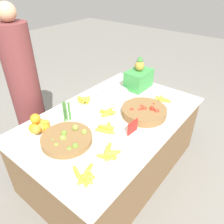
# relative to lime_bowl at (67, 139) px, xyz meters

# --- Properties ---
(ground_plane) EXTENTS (12.00, 12.00, 0.00)m
(ground_plane) POSITION_rel_lime_bowl_xyz_m (0.48, -0.06, -0.66)
(ground_plane) COLOR gray
(market_table) EXTENTS (1.69, 1.07, 0.63)m
(market_table) POSITION_rel_lime_bowl_xyz_m (0.48, -0.06, -0.34)
(market_table) COLOR brown
(market_table) RESTS_ON ground_plane
(lime_bowl) EXTENTS (0.39, 0.39, 0.09)m
(lime_bowl) POSITION_rel_lime_bowl_xyz_m (0.00, 0.00, 0.00)
(lime_bowl) COLOR olive
(lime_bowl) RESTS_ON market_table
(tomato_basket) EXTENTS (0.40, 0.40, 0.10)m
(tomato_basket) POSITION_rel_lime_bowl_xyz_m (0.68, -0.27, 0.01)
(tomato_basket) COLOR olive
(tomato_basket) RESTS_ON market_table
(orange_pile) EXTENTS (0.20, 0.18, 0.14)m
(orange_pile) POSITION_rel_lime_bowl_xyz_m (-0.04, 0.27, 0.03)
(orange_pile) COLOR orange
(orange_pile) RESTS_ON market_table
(metal_bowl) EXTENTS (0.32, 0.32, 0.07)m
(metal_bowl) POSITION_rel_lime_bowl_xyz_m (0.76, 0.15, 0.01)
(metal_bowl) COLOR silver
(metal_bowl) RESTS_ON market_table
(price_sign) EXTENTS (0.12, 0.01, 0.11)m
(price_sign) POSITION_rel_lime_bowl_xyz_m (0.40, -0.33, 0.03)
(price_sign) COLOR red
(price_sign) RESTS_ON market_table
(produce_crate) EXTENTS (0.30, 0.20, 0.36)m
(produce_crate) POSITION_rel_lime_bowl_xyz_m (1.11, 0.07, 0.09)
(produce_crate) COLOR green
(produce_crate) RESTS_ON market_table
(veg_bundle) EXTENTS (0.06, 0.06, 0.18)m
(veg_bundle) POSITION_rel_lime_bowl_xyz_m (0.20, 0.21, 0.06)
(veg_bundle) COLOR #4C8E42
(veg_bundle) RESTS_ON market_table
(banana_bunch_back_center) EXTENTS (0.13, 0.18, 0.03)m
(banana_bunch_back_center) POSITION_rel_lime_bowl_xyz_m (1.02, -0.27, -0.01)
(banana_bunch_back_center) COLOR gold
(banana_bunch_back_center) RESTS_ON market_table
(banana_bunch_middle_left) EXTENTS (0.16, 0.16, 0.05)m
(banana_bunch_middle_left) POSITION_rel_lime_bowl_xyz_m (0.49, -0.01, -0.00)
(banana_bunch_middle_left) COLOR gold
(banana_bunch_middle_left) RESTS_ON market_table
(banana_bunch_middle_right) EXTENTS (0.17, 0.16, 0.06)m
(banana_bunch_middle_right) POSITION_rel_lime_bowl_xyz_m (0.08, -0.36, 0.00)
(banana_bunch_middle_right) COLOR gold
(banana_bunch_middle_right) RESTS_ON market_table
(banana_bunch_front_center) EXTENTS (0.14, 0.16, 0.06)m
(banana_bunch_front_center) POSITION_rel_lime_bowl_xyz_m (0.51, 0.32, -0.00)
(banana_bunch_front_center) COLOR gold
(banana_bunch_front_center) RESTS_ON market_table
(banana_bunch_front_left) EXTENTS (0.15, 0.18, 0.06)m
(banana_bunch_front_left) POSITION_rel_lime_bowl_xyz_m (0.29, -0.15, -0.00)
(banana_bunch_front_left) COLOR gold
(banana_bunch_front_left) RESTS_ON market_table
(banana_bunch_front_right) EXTENTS (0.18, 0.19, 0.05)m
(banana_bunch_front_right) POSITION_rel_lime_bowl_xyz_m (-0.17, -0.36, -0.00)
(banana_bunch_front_right) COLOR gold
(banana_bunch_front_right) RESTS_ON market_table
(vendor_person) EXTENTS (0.29, 0.29, 1.53)m
(vendor_person) POSITION_rel_lime_bowl_xyz_m (0.18, 0.79, 0.05)
(vendor_person) COLOR brown
(vendor_person) RESTS_ON ground_plane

